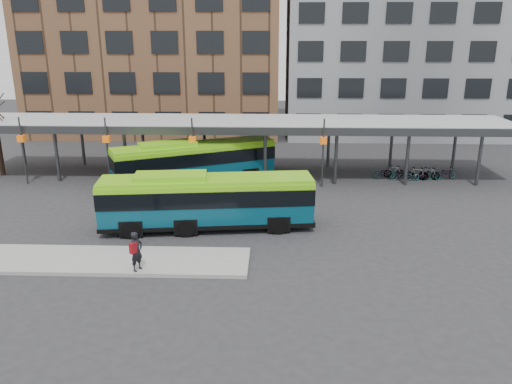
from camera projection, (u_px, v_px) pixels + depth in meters
The scene contains 9 objects.
ground at pixel (223, 239), 25.95m from camera, with size 120.00×120.00×0.00m, color #28282B.
boarding_island at pixel (99, 260), 23.25m from camera, with size 14.00×3.00×0.18m, color gray.
canopy at pixel (238, 124), 37.08m from camera, with size 40.00×6.53×4.80m.
building_brick at pixel (158, 28), 53.58m from camera, with size 26.00×14.00×22.00m, color brown.
building_grey at pixel (401, 38), 52.99m from camera, with size 24.00×14.00×20.00m, color slate.
bus_front at pixel (206, 200), 26.93m from camera, with size 11.58×3.76×3.14m.
bus_rear at pixel (194, 161), 35.34m from camera, with size 11.37×7.34×3.17m.
pedestrian at pixel (136, 251), 21.79m from camera, with size 0.69×0.78×1.79m.
bike_rack at pixel (415, 173), 36.68m from camera, with size 6.25×1.55×1.00m.
Camera 1 is at (2.58, -23.99, 10.01)m, focal length 35.00 mm.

